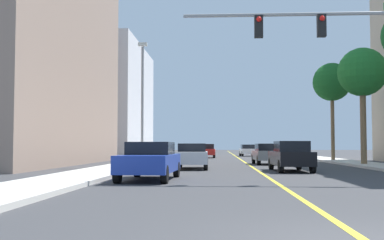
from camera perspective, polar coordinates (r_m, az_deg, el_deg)
ground at (r=48.55m, az=5.63°, el=-4.59°), size 192.00×192.00×0.00m
sidewalk_left at (r=48.83m, az=-3.36°, el=-4.50°), size 2.68×168.00×0.15m
sidewalk_right at (r=49.46m, az=14.51°, el=-4.39°), size 2.68×168.00×0.15m
lane_marking_center at (r=48.55m, az=5.63°, el=-4.58°), size 0.16×144.00×0.01m
building_left_far at (r=61.26m, az=-11.89°, el=2.16°), size 12.94×19.39×13.62m
traffic_signal_mast at (r=19.16m, az=20.46°, el=8.06°), size 10.13×0.36×6.51m
street_lamp at (r=29.99m, az=-5.92°, el=2.81°), size 0.56×0.28×7.60m
palm_mid at (r=32.91m, az=19.60°, el=5.25°), size 3.13×3.13×7.47m
palm_far at (r=40.82m, az=16.31°, el=4.28°), size 3.10×3.10×7.90m
car_silver at (r=27.22m, az=0.02°, el=-4.24°), size 1.87×4.64×1.43m
car_red at (r=51.41m, az=1.73°, el=-3.67°), size 1.90×3.88×1.48m
car_gray at (r=33.96m, az=9.07°, el=-3.95°), size 2.09×4.30×1.45m
car_black at (r=25.00m, az=11.65°, el=-4.21°), size 1.85×4.49×1.54m
car_blue at (r=18.52m, az=-5.04°, el=-4.81°), size 2.00×4.64×1.45m
car_white at (r=59.71m, az=6.62°, el=-3.58°), size 1.92×4.30×1.43m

